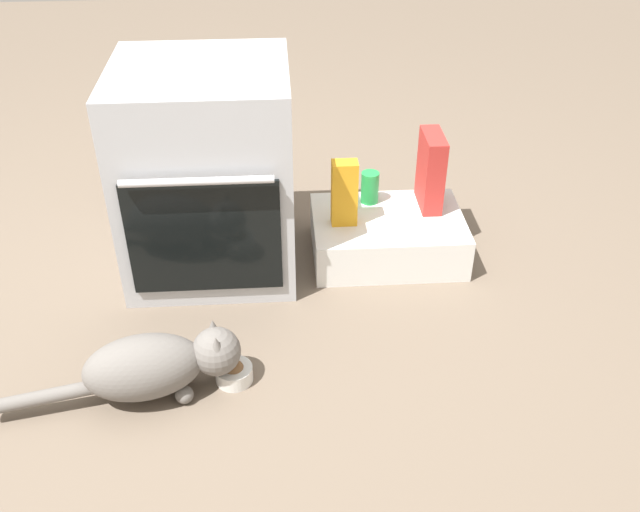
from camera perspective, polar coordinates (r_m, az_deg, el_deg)
ground at (r=2.33m, az=-9.52°, el=-5.83°), size 8.00×8.00×0.00m
oven at (r=2.45m, az=-9.08°, el=6.72°), size 0.57×0.59×0.73m
pantry_cabinet at (r=2.61m, az=5.45°, el=1.63°), size 0.55×0.39×0.16m
food_bowl at (r=2.12m, az=-6.95°, el=-9.31°), size 0.11×0.11×0.07m
cat at (r=2.07m, az=-13.13°, el=-8.56°), size 0.70×0.25×0.21m
soda_can at (r=2.63m, az=4.05°, el=5.55°), size 0.07×0.07×0.12m
cereal_box at (r=2.60m, az=8.94°, el=6.81°), size 0.07×0.18×0.28m
juice_carton at (r=2.46m, az=1.98°, el=5.10°), size 0.09×0.06×0.24m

